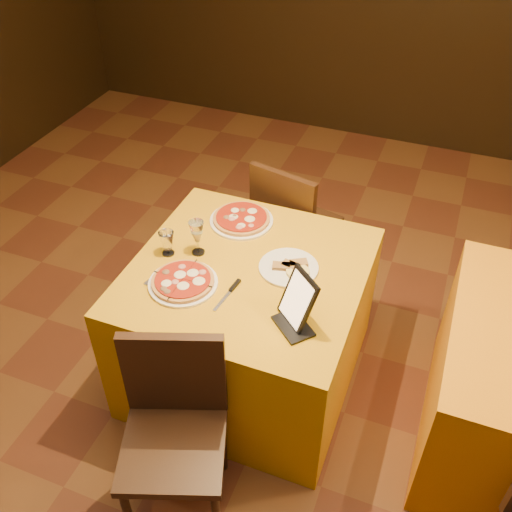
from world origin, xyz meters
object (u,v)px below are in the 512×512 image
(main_table, at_px, (248,323))
(water_glass, at_px, (167,243))
(chair_main_near, at_px, (173,447))
(pizza_near, at_px, (183,282))
(tablet, at_px, (298,299))
(chair_main_far, at_px, (297,224))
(pizza_far, at_px, (241,219))
(wine_glass, at_px, (197,237))

(main_table, height_order, water_glass, water_glass)
(chair_main_near, height_order, water_glass, chair_main_near)
(chair_main_near, bearing_deg, water_glass, 97.47)
(pizza_near, xyz_separation_m, water_glass, (-0.17, 0.18, 0.05))
(water_glass, height_order, tablet, tablet)
(chair_main_far, bearing_deg, chair_main_near, 103.71)
(water_glass, bearing_deg, pizza_near, -45.89)
(pizza_near, bearing_deg, water_glass, 134.11)
(main_table, distance_m, pizza_near, 0.50)
(pizza_near, distance_m, tablet, 0.57)
(chair_main_near, xyz_separation_m, pizza_far, (-0.17, 1.16, 0.31))
(main_table, xyz_separation_m, pizza_near, (-0.24, -0.21, 0.39))
(main_table, height_order, wine_glass, wine_glass)
(main_table, distance_m, pizza_far, 0.55)
(chair_main_far, bearing_deg, main_table, 103.71)
(chair_main_far, xyz_separation_m, water_glass, (-0.41, -0.85, 0.36))
(pizza_far, xyz_separation_m, tablet, (0.49, -0.57, 0.10))
(pizza_near, relative_size, pizza_far, 0.96)
(wine_glass, xyz_separation_m, tablet, (0.59, -0.26, 0.03))
(chair_main_near, height_order, pizza_far, chair_main_near)
(chair_main_far, bearing_deg, tablet, 120.77)
(pizza_near, bearing_deg, chair_main_far, 76.96)
(pizza_far, relative_size, water_glass, 2.58)
(tablet, bearing_deg, main_table, -174.08)
(chair_main_far, distance_m, tablet, 1.17)
(chair_main_near, height_order, pizza_near, chair_main_near)
(chair_main_far, height_order, wine_glass, wine_glass)
(tablet, bearing_deg, chair_main_far, 148.83)
(water_glass, distance_m, tablet, 0.76)
(chair_main_near, bearing_deg, tablet, 41.62)
(pizza_near, height_order, wine_glass, wine_glass)
(pizza_near, xyz_separation_m, tablet, (0.56, -0.02, 0.10))
(pizza_far, relative_size, wine_glass, 1.76)
(main_table, xyz_separation_m, tablet, (0.32, -0.23, 0.49))
(main_table, distance_m, chair_main_near, 0.83)
(chair_main_far, xyz_separation_m, pizza_near, (-0.24, -1.03, 0.31))
(main_table, distance_m, tablet, 0.63)
(chair_main_far, xyz_separation_m, pizza_far, (-0.17, -0.47, 0.31))
(wine_glass, relative_size, water_glass, 1.46)
(chair_main_near, xyz_separation_m, pizza_near, (-0.24, 0.61, 0.31))
(chair_main_near, relative_size, water_glass, 7.00)
(chair_main_near, relative_size, wine_glass, 4.79)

